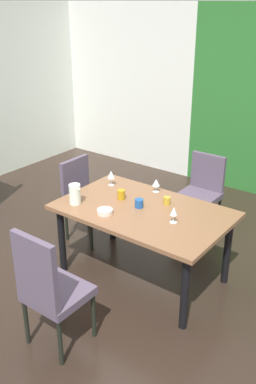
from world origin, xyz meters
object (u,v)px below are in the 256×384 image
at_px(dining_table, 143,217).
at_px(chair_head_near, 49,287).
at_px(cup_center, 139,203).
at_px(pitcher_rear, 75,194).
at_px(wine_glass_north, 174,212).
at_px(serving_bowl_corner, 105,211).
at_px(cup_front, 167,201).
at_px(wine_glass_east, 111,175).
at_px(wine_glass_south, 156,183).
at_px(cup_left, 121,194).
at_px(chair_head_far, 202,189).
at_px(chair_left_far, 84,195).

xyz_separation_m(dining_table, chair_head_near, (-0.02, -1.21, -0.10)).
relative_size(chair_head_near, cup_center, 12.82).
bearing_deg(pitcher_rear, cup_center, 29.55).
bearing_deg(chair_head_near, wine_glass_north, 71.60).
distance_m(serving_bowl_corner, cup_front, 0.62).
relative_size(wine_glass_east, cup_front, 2.17).
distance_m(wine_glass_south, pitcher_rear, 0.84).
bearing_deg(wine_glass_north, dining_table, 170.57).
height_order(chair_head_near, cup_left, chair_head_near).
distance_m(chair_head_far, serving_bowl_corner, 1.53).
height_order(chair_head_near, chair_left_far, chair_head_near).
height_order(serving_bowl_corner, pitcher_rear, pitcher_rear).
xyz_separation_m(wine_glass_south, serving_bowl_corner, (-0.10, -0.70, -0.08)).
bearing_deg(wine_glass_north, wine_glass_east, 161.60).
distance_m(dining_table, cup_left, 0.34).
xyz_separation_m(wine_glass_south, cup_center, (0.07, -0.40, -0.06)).
relative_size(chair_head_near, chair_left_far, 1.12).
distance_m(chair_head_far, chair_left_far, 1.38).
bearing_deg(pitcher_rear, chair_head_far, 68.61).
xyz_separation_m(chair_left_far, cup_left, (0.70, -0.20, 0.27)).
height_order(chair_head_near, cup_center, chair_head_near).
distance_m(chair_left_far, wine_glass_south, 0.95).
bearing_deg(wine_glass_north, cup_front, 131.10).
xyz_separation_m(serving_bowl_corner, cup_center, (0.17, 0.30, 0.02)).
bearing_deg(dining_table, chair_head_near, -90.83).
relative_size(chair_head_near, cup_left, 11.13).
relative_size(chair_head_far, serving_bowl_corner, 6.33).
bearing_deg(chair_left_far, chair_head_far, 133.49).
distance_m(chair_head_near, serving_bowl_corner, 0.97).
xyz_separation_m(chair_head_near, wine_glass_north, (0.38, 1.15, 0.29)).
relative_size(cup_front, pitcher_rear, 0.37).
relative_size(dining_table, serving_bowl_corner, 11.02).
bearing_deg(chair_head_near, dining_table, 89.17).
relative_size(dining_table, wine_glass_east, 9.87).
distance_m(dining_table, wine_glass_east, 0.69).
distance_m(wine_glass_south, wine_glass_north, 0.68).
xyz_separation_m(chair_head_near, cup_left, (-0.29, 1.27, 0.23)).
bearing_deg(cup_left, wine_glass_north, -9.51).
bearing_deg(chair_head_near, cup_left, 102.71).
distance_m(wine_glass_south, cup_left, 0.40).
relative_size(serving_bowl_corner, cup_front, 1.94).
relative_size(chair_head_far, chair_head_near, 0.88).
relative_size(chair_left_far, cup_center, 11.41).
bearing_deg(chair_head_near, cup_front, 84.43).
xyz_separation_m(wine_glass_east, cup_left, (0.30, -0.21, -0.07)).
bearing_deg(wine_glass_south, serving_bowl_corner, -98.34).
xyz_separation_m(wine_glass_east, pitcher_rear, (0.01, -0.56, -0.02)).
height_order(wine_glass_north, cup_left, wine_glass_north).
height_order(wine_glass_south, serving_bowl_corner, wine_glass_south).
xyz_separation_m(chair_left_far, pitcher_rear, (0.41, -0.55, 0.32)).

